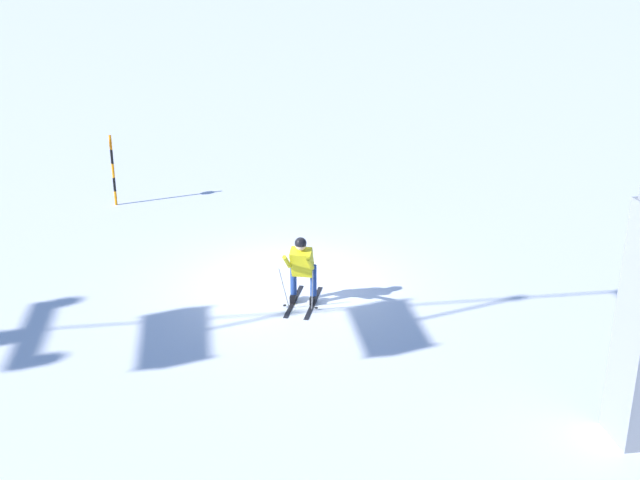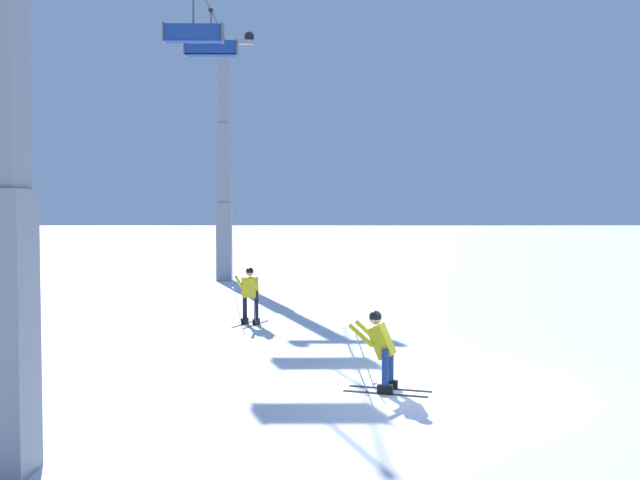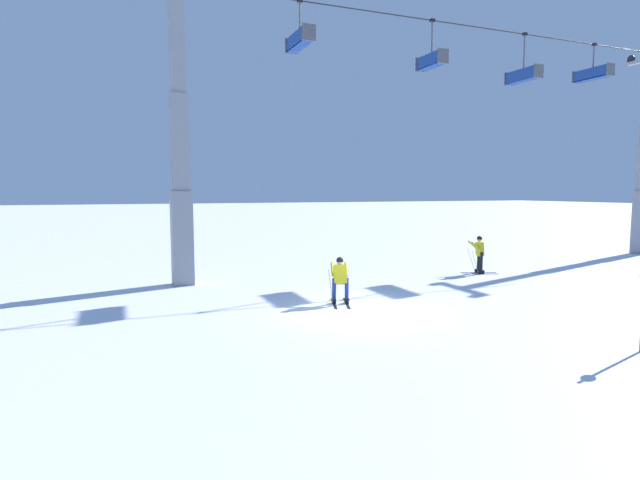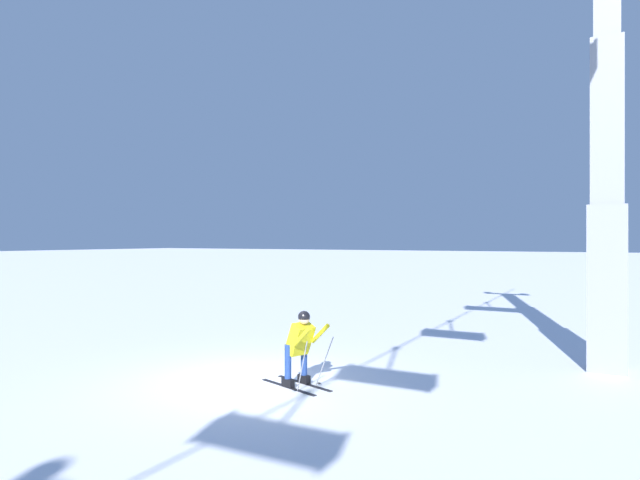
% 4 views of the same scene
% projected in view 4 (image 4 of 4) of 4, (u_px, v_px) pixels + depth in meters
% --- Properties ---
extents(ground_plane, '(260.00, 260.00, 0.00)m').
position_uv_depth(ground_plane, '(247.00, 380.00, 10.92)').
color(ground_plane, white).
extents(skier_carving_main, '(1.05, 1.65, 1.61)m').
position_uv_depth(skier_carving_main, '(300.00, 343.00, 10.42)').
color(skier_carving_main, black).
rests_on(skier_carving_main, ground_plane).
extents(lift_tower_near, '(0.79, 2.29, 11.45)m').
position_uv_depth(lift_tower_near, '(607.00, 155.00, 11.73)').
color(lift_tower_near, gray).
rests_on(lift_tower_near, ground_plane).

